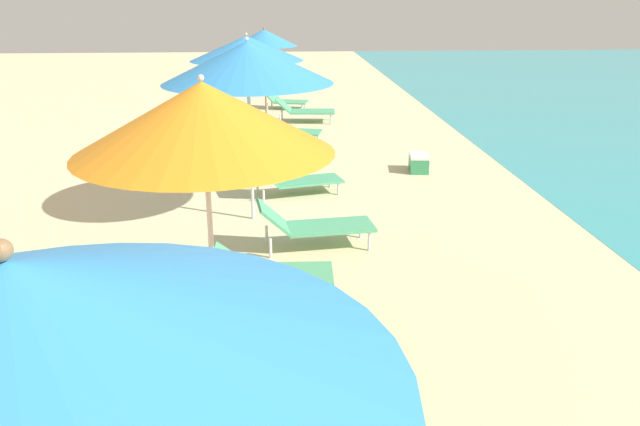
{
  "coord_description": "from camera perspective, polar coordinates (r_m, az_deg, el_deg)",
  "views": [
    {
      "loc": [
        0.15,
        2.65,
        3.34
      ],
      "look_at": [
        0.64,
        9.73,
        0.8
      ],
      "focal_mm": 35.02,
      "sensor_mm": 36.0,
      "label": 1
    }
  ],
  "objects": [
    {
      "name": "lounger_farthest_inland",
      "position": [
        16.93,
        -1.49,
        9.42
      ],
      "size": [
        1.63,
        0.82,
        0.66
      ],
      "rotation": [
        0.0,
        0.0,
        -0.08
      ],
      "color": "#4CA572",
      "rests_on": "ground"
    },
    {
      "name": "cooler_box",
      "position": [
        12.36,
        9.01,
        4.55
      ],
      "size": [
        0.41,
        0.58,
        0.34
      ],
      "color": "#338C59",
      "rests_on": "ground"
    },
    {
      "name": "umbrella_farthest",
      "position": [
        17.69,
        -5.13,
        15.64
      ],
      "size": [
        1.82,
        1.82,
        2.41
      ],
      "color": "olive",
      "rests_on": "ground"
    },
    {
      "name": "lounger_fourth_inland",
      "position": [
        8.48,
        -0.6,
        -1.04
      ],
      "size": [
        1.63,
        0.76,
        0.68
      ],
      "rotation": [
        0.0,
        0.0,
        0.12
      ],
      "color": "#4CA572",
      "rests_on": "ground"
    },
    {
      "name": "umbrella_fifth",
      "position": [
        13.35,
        -6.73,
        14.72
      ],
      "size": [
        2.34,
        2.34,
        2.53
      ],
      "color": "silver",
      "rests_on": "ground"
    },
    {
      "name": "lounger_third_inland",
      "position": [
        5.54,
        -2.16,
        -13.98
      ],
      "size": [
        1.6,
        0.7,
        0.58
      ],
      "rotation": [
        0.0,
        0.0,
        0.03
      ],
      "color": "#D8593F",
      "rests_on": "ground"
    },
    {
      "name": "lounger_fourth_shoreside",
      "position": [
        10.75,
        -2.3,
        3.13
      ],
      "size": [
        1.63,
        0.91,
        0.63
      ],
      "rotation": [
        0.0,
        0.0,
        0.25
      ],
      "color": "#4CA572",
      "rests_on": "ground"
    },
    {
      "name": "umbrella_fourth",
      "position": [
        9.21,
        -6.65,
        13.49
      ],
      "size": [
        2.48,
        2.48,
        2.73
      ],
      "color": "silver",
      "rests_on": "ground"
    },
    {
      "name": "umbrella_second",
      "position": [
        1.86,
        -26.04,
        -9.64
      ],
      "size": [
        2.17,
        2.17,
        2.75
      ],
      "color": "olive",
      "rests_on": "ground"
    },
    {
      "name": "lounger_farthest_shoreside",
      "position": [
        18.96,
        -3.21,
        10.25
      ],
      "size": [
        1.37,
        0.91,
        0.54
      ],
      "rotation": [
        0.0,
        0.0,
        -0.23
      ],
      "color": "#4CA572",
      "rests_on": "ground"
    },
    {
      "name": "lounger_fifth_shoreside",
      "position": [
        14.66,
        -2.51,
        7.55
      ],
      "size": [
        1.39,
        0.9,
        0.5
      ],
      "rotation": [
        0.0,
        0.0,
        -0.22
      ],
      "color": "#4CA572",
      "rests_on": "ground"
    },
    {
      "name": "umbrella_third",
      "position": [
        5.72,
        -10.62,
        8.52
      ],
      "size": [
        2.37,
        2.37,
        2.65
      ],
      "color": "silver",
      "rests_on": "ground"
    },
    {
      "name": "lounger_third_shoreside",
      "position": [
        7.24,
        -4.51,
        -5.34
      ],
      "size": [
        1.41,
        0.66,
        0.55
      ],
      "rotation": [
        0.0,
        0.0,
        -0.03
      ],
      "color": "#4CA572",
      "rests_on": "ground"
    }
  ]
}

